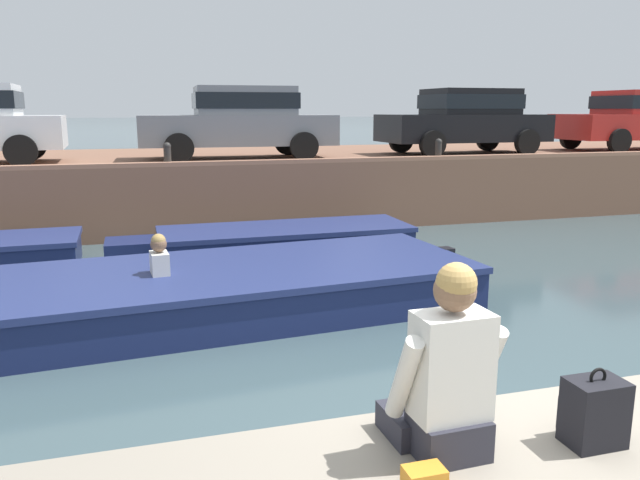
{
  "coord_description": "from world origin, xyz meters",
  "views": [
    {
      "loc": [
        -2.05,
        -2.97,
        2.47
      ],
      "look_at": [
        -0.25,
        3.19,
        1.12
      ],
      "focal_mm": 35.0,
      "sensor_mm": 36.0,
      "label": 1
    }
  ],
  "objects_px": {
    "backpack_on_ledge": "(593,412)",
    "person_seated_left": "(446,380)",
    "mooring_bollard_east": "(438,148)",
    "car_centre_black": "(466,118)",
    "boat_moored_central_navy": "(274,241)",
    "car_left_inner_grey": "(240,119)",
    "motorboat_passing": "(210,292)",
    "mooring_bollard_mid": "(167,153)",
    "bottle_drink": "(471,438)",
    "car_right_inner_red": "(640,118)"
  },
  "relations": [
    {
      "from": "backpack_on_ledge",
      "to": "person_seated_left",
      "type": "bearing_deg",
      "value": 168.67
    },
    {
      "from": "mooring_bollard_east",
      "to": "car_centre_black",
      "type": "bearing_deg",
      "value": 44.7
    },
    {
      "from": "boat_moored_central_navy",
      "to": "car_left_inner_grey",
      "type": "distance_m",
      "value": 3.88
    },
    {
      "from": "car_left_inner_grey",
      "to": "car_centre_black",
      "type": "height_order",
      "value": "same"
    },
    {
      "from": "motorboat_passing",
      "to": "car_centre_black",
      "type": "xyz_separation_m",
      "value": [
        6.91,
        6.3,
        1.97
      ]
    },
    {
      "from": "car_left_inner_grey",
      "to": "mooring_bollard_mid",
      "type": "relative_size",
      "value": 9.45
    },
    {
      "from": "boat_moored_central_navy",
      "to": "backpack_on_ledge",
      "type": "height_order",
      "value": "backpack_on_ledge"
    },
    {
      "from": "boat_moored_central_navy",
      "to": "car_left_inner_grey",
      "type": "height_order",
      "value": "car_left_inner_grey"
    },
    {
      "from": "boat_moored_central_navy",
      "to": "car_centre_black",
      "type": "height_order",
      "value": "car_centre_black"
    },
    {
      "from": "car_left_inner_grey",
      "to": "backpack_on_ledge",
      "type": "xyz_separation_m",
      "value": [
        -0.08,
        -11.34,
        -1.27
      ]
    },
    {
      "from": "mooring_bollard_east",
      "to": "backpack_on_ledge",
      "type": "xyz_separation_m",
      "value": [
        -4.17,
        -9.96,
        -0.66
      ]
    },
    {
      "from": "motorboat_passing",
      "to": "bottle_drink",
      "type": "distance_m",
      "value": 5.08
    },
    {
      "from": "car_centre_black",
      "to": "mooring_bollard_east",
      "type": "relative_size",
      "value": 9.05
    },
    {
      "from": "boat_moored_central_navy",
      "to": "car_centre_black",
      "type": "bearing_deg",
      "value": 31.2
    },
    {
      "from": "car_left_inner_grey",
      "to": "backpack_on_ledge",
      "type": "bearing_deg",
      "value": -90.43
    },
    {
      "from": "motorboat_passing",
      "to": "mooring_bollard_east",
      "type": "relative_size",
      "value": 16.39
    },
    {
      "from": "car_centre_black",
      "to": "car_right_inner_red",
      "type": "xyz_separation_m",
      "value": [
        5.16,
        -0.0,
        0.0
      ]
    },
    {
      "from": "boat_moored_central_navy",
      "to": "motorboat_passing",
      "type": "height_order",
      "value": "motorboat_passing"
    },
    {
      "from": "boat_moored_central_navy",
      "to": "mooring_bollard_mid",
      "type": "relative_size",
      "value": 11.66
    },
    {
      "from": "backpack_on_ledge",
      "to": "bottle_drink",
      "type": "bearing_deg",
      "value": 174.73
    },
    {
      "from": "backpack_on_ledge",
      "to": "boat_moored_central_navy",
      "type": "bearing_deg",
      "value": 89.29
    },
    {
      "from": "car_left_inner_grey",
      "to": "car_centre_black",
      "type": "distance_m",
      "value": 5.48
    },
    {
      "from": "motorboat_passing",
      "to": "car_right_inner_red",
      "type": "xyz_separation_m",
      "value": [
        12.07,
        6.29,
        1.98
      ]
    },
    {
      "from": "boat_moored_central_navy",
      "to": "mooring_bollard_mid",
      "type": "height_order",
      "value": "mooring_bollard_mid"
    },
    {
      "from": "mooring_bollard_mid",
      "to": "motorboat_passing",
      "type": "bearing_deg",
      "value": -87.6
    },
    {
      "from": "car_centre_black",
      "to": "mooring_bollard_mid",
      "type": "relative_size",
      "value": 9.05
    },
    {
      "from": "motorboat_passing",
      "to": "mooring_bollard_east",
      "type": "bearing_deg",
      "value": 41.71
    },
    {
      "from": "motorboat_passing",
      "to": "bottle_drink",
      "type": "bearing_deg",
      "value": -82.01
    },
    {
      "from": "motorboat_passing",
      "to": "bottle_drink",
      "type": "height_order",
      "value": "motorboat_passing"
    },
    {
      "from": "mooring_bollard_east",
      "to": "bottle_drink",
      "type": "height_order",
      "value": "mooring_bollard_east"
    },
    {
      "from": "boat_moored_central_navy",
      "to": "bottle_drink",
      "type": "height_order",
      "value": "bottle_drink"
    },
    {
      "from": "car_centre_black",
      "to": "person_seated_left",
      "type": "bearing_deg",
      "value": -119.4
    },
    {
      "from": "motorboat_passing",
      "to": "car_right_inner_red",
      "type": "height_order",
      "value": "car_right_inner_red"
    },
    {
      "from": "car_right_inner_red",
      "to": "mooring_bollard_east",
      "type": "distance_m",
      "value": 6.73
    },
    {
      "from": "person_seated_left",
      "to": "bottle_drink",
      "type": "xyz_separation_m",
      "value": [
        0.1,
        -0.09,
        -0.28
      ]
    },
    {
      "from": "boat_moored_central_navy",
      "to": "motorboat_passing",
      "type": "xyz_separation_m",
      "value": [
        -1.44,
        -2.98,
        0.05
      ]
    },
    {
      "from": "boat_moored_central_navy",
      "to": "backpack_on_ledge",
      "type": "bearing_deg",
      "value": -90.71
    },
    {
      "from": "car_left_inner_grey",
      "to": "bottle_drink",
      "type": "distance_m",
      "value": 11.39
    },
    {
      "from": "person_seated_left",
      "to": "car_centre_black",
      "type": "bearing_deg",
      "value": 60.6
    },
    {
      "from": "boat_moored_central_navy",
      "to": "mooring_bollard_mid",
      "type": "distance_m",
      "value": 2.91
    },
    {
      "from": "person_seated_left",
      "to": "mooring_bollard_east",
      "type": "bearing_deg",
      "value": 63.42
    },
    {
      "from": "car_right_inner_red",
      "to": "bottle_drink",
      "type": "bearing_deg",
      "value": -135.2
    },
    {
      "from": "boat_moored_central_navy",
      "to": "car_left_inner_grey",
      "type": "bearing_deg",
      "value": 90.25
    },
    {
      "from": "person_seated_left",
      "to": "backpack_on_ledge",
      "type": "xyz_separation_m",
      "value": [
        0.74,
        -0.15,
        -0.2
      ]
    },
    {
      "from": "car_right_inner_red",
      "to": "motorboat_passing",
      "type": "bearing_deg",
      "value": -152.46
    },
    {
      "from": "car_left_inner_grey",
      "to": "mooring_bollard_mid",
      "type": "bearing_deg",
      "value": -139.83
    },
    {
      "from": "car_centre_black",
      "to": "mooring_bollard_east",
      "type": "height_order",
      "value": "car_centre_black"
    },
    {
      "from": "car_centre_black",
      "to": "mooring_bollard_mid",
      "type": "distance_m",
      "value": 7.27
    },
    {
      "from": "mooring_bollard_mid",
      "to": "boat_moored_central_navy",
      "type": "bearing_deg",
      "value": -49.47
    },
    {
      "from": "mooring_bollard_mid",
      "to": "bottle_drink",
      "type": "bearing_deg",
      "value": -84.77
    }
  ]
}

